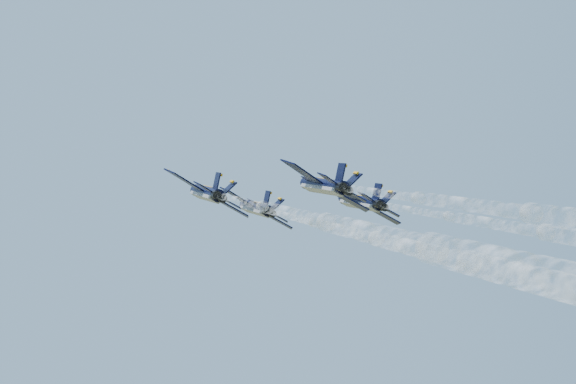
{
  "coord_description": "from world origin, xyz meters",
  "views": [
    {
      "loc": [
        -1.71,
        -110.94,
        86.26
      ],
      "look_at": [
        -3.4,
        4.63,
        101.6
      ],
      "focal_mm": 55.0,
      "sensor_mm": 36.0,
      "label": 1
    }
  ],
  "objects_px": {
    "jet_left": "(206,193)",
    "jet_slot": "(323,186)",
    "jet_right": "(360,202)",
    "jet_lead": "(255,208)"
  },
  "relations": [
    {
      "from": "jet_lead",
      "to": "jet_left",
      "type": "relative_size",
      "value": 1.0
    },
    {
      "from": "jet_lead",
      "to": "jet_right",
      "type": "height_order",
      "value": "same"
    },
    {
      "from": "jet_left",
      "to": "jet_slot",
      "type": "relative_size",
      "value": 1.0
    },
    {
      "from": "jet_left",
      "to": "jet_slot",
      "type": "height_order",
      "value": "same"
    },
    {
      "from": "jet_left",
      "to": "jet_slot",
      "type": "bearing_deg",
      "value": -46.13
    },
    {
      "from": "jet_slot",
      "to": "jet_right",
      "type": "bearing_deg",
      "value": 49.44
    },
    {
      "from": "jet_right",
      "to": "jet_slot",
      "type": "xyz_separation_m",
      "value": [
        -5.44,
        -16.04,
        0.0
      ]
    },
    {
      "from": "jet_right",
      "to": "jet_slot",
      "type": "bearing_deg",
      "value": -130.56
    },
    {
      "from": "jet_left",
      "to": "jet_right",
      "type": "xyz_separation_m",
      "value": [
        19.86,
        9.53,
        0.0
      ]
    },
    {
      "from": "jet_lead",
      "to": "jet_right",
      "type": "xyz_separation_m",
      "value": [
        14.55,
        -7.01,
        0.0
      ]
    }
  ]
}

